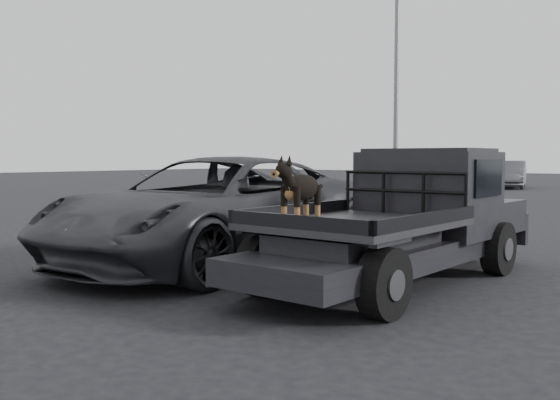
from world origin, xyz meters
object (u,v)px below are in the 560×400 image
Objects in this scene: parked_suv at (215,210)px; distant_car_a at (510,174)px; flatbed_ute at (395,249)px; dog at (301,193)px; floodlight_near at (397,15)px.

distant_car_a is (-4.77, 26.71, -0.11)m from parked_suv.
flatbed_ute is 7.30× the size of dog.
parked_suv is 16.87m from floodlight_near.
parked_suv is at bearing -96.48° from distant_car_a.
dog is 29.27m from distant_car_a.
parked_suv is (-2.89, 1.53, -0.45)m from dog.
floodlight_near is at bearing 115.96° from dog.
distant_car_a is 0.34× the size of floodlight_near.
flatbed_ute is 17.85m from floodlight_near.
distant_car_a is (-7.78, 26.35, 0.27)m from flatbed_ute.
parked_suv is 1.37× the size of distant_car_a.
dog reaches higher than distant_car_a.
floodlight_near reaches higher than dog.
flatbed_ute is 3.05m from parked_suv.
floodlight_near is (-0.30, -11.89, 6.39)m from distant_car_a.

